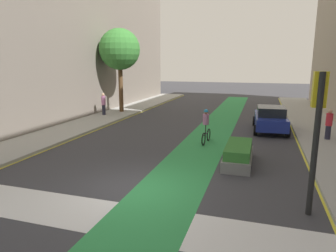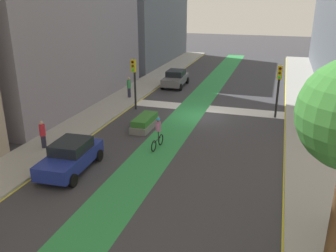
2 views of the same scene
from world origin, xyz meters
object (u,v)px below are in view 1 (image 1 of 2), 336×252
object	(u,v)px
traffic_signal_near_right	(317,116)
pedestrian_sidewalk_left_a	(104,104)
pedestrian_sidewalk_right_b	(329,124)
cyclist_in_lane	(206,126)
street_tree_near	(120,50)
median_planter	(238,154)
car_blue_right_far	(270,119)

from	to	relation	value
traffic_signal_near_right	pedestrian_sidewalk_left_a	xyz separation A→B (m)	(-13.42, 12.34, -1.76)
pedestrian_sidewalk_left_a	pedestrian_sidewalk_right_b	distance (m)	15.89
cyclist_in_lane	pedestrian_sidewalk_left_a	xyz separation A→B (m)	(-9.26, 5.71, 0.07)
cyclist_in_lane	street_tree_near	distance (m)	12.36
cyclist_in_lane	median_planter	world-z (taller)	cyclist_in_lane
pedestrian_sidewalk_right_b	median_planter	size ratio (longest dim) A/B	0.56
pedestrian_sidewalk_right_b	street_tree_near	bearing A→B (deg)	160.16
pedestrian_sidewalk_left_a	pedestrian_sidewalk_right_b	world-z (taller)	pedestrian_sidewalk_left_a
cyclist_in_lane	median_planter	distance (m)	3.49
traffic_signal_near_right	car_blue_right_far	distance (m)	10.99
median_planter	car_blue_right_far	bearing A→B (deg)	78.65
car_blue_right_far	median_planter	distance (m)	7.15
pedestrian_sidewalk_left_a	street_tree_near	size ratio (longest dim) A/B	0.25
traffic_signal_near_right	cyclist_in_lane	xyz separation A→B (m)	(-4.16, 6.63, -1.83)
car_blue_right_far	cyclist_in_lane	world-z (taller)	cyclist_in_lane
pedestrian_sidewalk_left_a	pedestrian_sidewalk_right_b	bearing A→B (deg)	-12.40
median_planter	pedestrian_sidewalk_right_b	bearing A→B (deg)	49.92
street_tree_near	median_planter	world-z (taller)	street_tree_near
traffic_signal_near_right	pedestrian_sidewalk_left_a	distance (m)	18.32
traffic_signal_near_right	car_blue_right_far	world-z (taller)	traffic_signal_near_right
traffic_signal_near_right	street_tree_near	world-z (taller)	street_tree_near
pedestrian_sidewalk_right_b	car_blue_right_far	bearing A→B (deg)	147.94
pedestrian_sidewalk_left_a	cyclist_in_lane	bearing A→B (deg)	-31.66
cyclist_in_lane	pedestrian_sidewalk_right_b	world-z (taller)	cyclist_in_lane
cyclist_in_lane	median_planter	bearing A→B (deg)	-56.26
traffic_signal_near_right	car_blue_right_far	bearing A→B (deg)	94.49
traffic_signal_near_right	cyclist_in_lane	world-z (taller)	traffic_signal_near_right
pedestrian_sidewalk_right_b	median_planter	world-z (taller)	pedestrian_sidewalk_right_b
pedestrian_sidewalk_right_b	traffic_signal_near_right	bearing A→B (deg)	-103.19
median_planter	cyclist_in_lane	bearing A→B (deg)	123.74
cyclist_in_lane	median_planter	size ratio (longest dim) A/B	0.64
median_planter	traffic_signal_near_right	bearing A→B (deg)	-59.13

